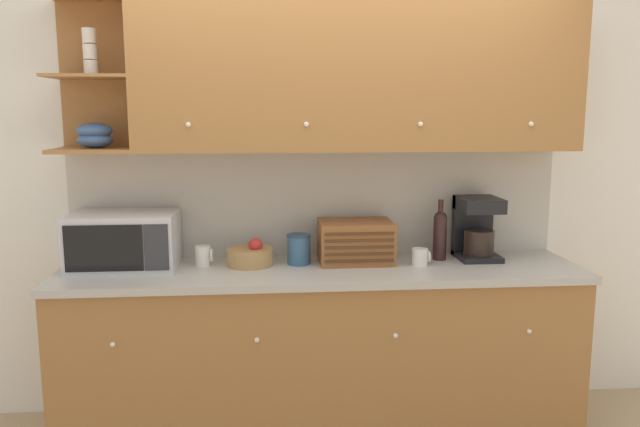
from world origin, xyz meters
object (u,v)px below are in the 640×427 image
Objects in this scene: fruit_basket at (250,256)px; wine_bottle at (440,233)px; microwave at (124,241)px; storage_canister at (299,249)px; mug_blue_second at (204,256)px; mug at (420,257)px; coffee_maker at (477,227)px; bread_box at (356,242)px.

fruit_basket is 0.74× the size of wine_bottle.
microwave is 3.35× the size of storage_canister.
microwave is 2.19× the size of fruit_basket.
mug_blue_second is 0.32× the size of wine_bottle.
microwave is 1.59m from mug.
wine_bottle is (1.31, 0.03, 0.10)m from mug_blue_second.
mug is at bearing -158.36° from coffee_maker.
mug is (0.66, -0.08, -0.04)m from storage_canister.
storage_canister is 0.47× the size of coffee_maker.
mug is (1.17, -0.09, -0.01)m from mug_blue_second.
wine_bottle reaches higher than mug_blue_second.
storage_canister is 0.32m from bread_box.
bread_box is at bearing -178.37° from wine_bottle.
wine_bottle reaches higher than fruit_basket.
fruit_basket is 1.28m from coffee_maker.
mug is 0.28× the size of coffee_maker.
mug is at bearing -139.37° from wine_bottle.
fruit_basket reaches higher than mug.
mug is at bearing -17.20° from bread_box.
mug_blue_second is 0.25m from fruit_basket.
fruit_basket is at bearing 175.16° from mug.
coffee_maker is (0.36, 0.14, 0.13)m from mug.
storage_canister is 0.80m from wine_bottle.
wine_bottle is 0.22m from coffee_maker.
coffee_maker reaches higher than bread_box.
mug_blue_second is 0.83m from bread_box.
wine_bottle is at bearing 40.63° from mug.
coffee_maker is at bearing 1.79° from mug_blue_second.
bread_box is at bearing -177.04° from coffee_maker.
bread_box is 0.48m from wine_bottle.
bread_box is 1.18× the size of wine_bottle.
fruit_basket is 0.72× the size of coffee_maker.
microwave is at bearing -178.19° from coffee_maker.
storage_canister is (0.26, 0.00, 0.03)m from fruit_basket.
wine_bottle is at bearing -174.12° from coffee_maker.
coffee_maker reaches higher than mug.
microwave reaches higher than bread_box.
wine_bottle is at bearing 2.64° from storage_canister.
bread_box is (0.58, 0.03, 0.06)m from fruit_basket.
coffee_maker is at bearing 1.81° from microwave.
storage_canister reaches higher than mug_blue_second.
mug_blue_second is at bearing -178.89° from wine_bottle.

